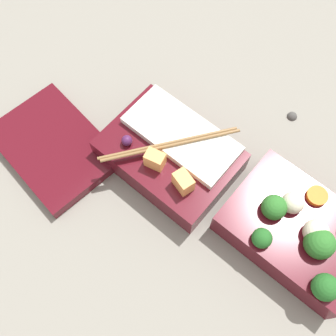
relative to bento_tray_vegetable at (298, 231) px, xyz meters
The scene contains 5 objects.
ground_plane 0.13m from the bento_tray_vegetable, 11.13° to the left, with size 3.00×3.00×0.00m, color gray.
bento_tray_vegetable is the anchor object (origin of this frame).
bento_tray_rice 0.22m from the bento_tray_vegetable, ahead, with size 0.20×0.18×0.08m.
bento_lid 0.41m from the bento_tray_vegetable, 18.62° to the left, with size 0.20×0.14×0.02m, color #510F19.
pebble_0 0.22m from the bento_tray_vegetable, 57.21° to the right, with size 0.02×0.02×0.02m, color #474442.
Camera 1 is at (-0.08, 0.21, 0.59)m, focal length 42.00 mm.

